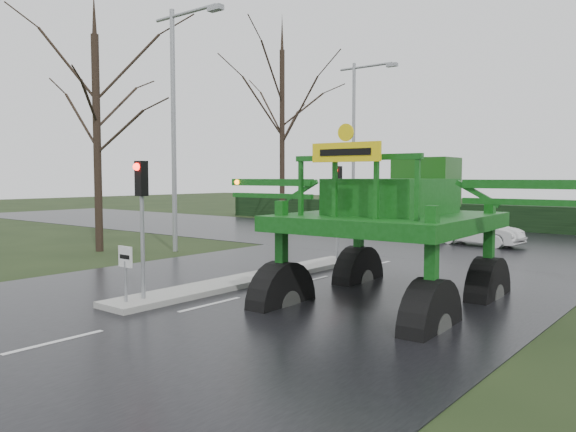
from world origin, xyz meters
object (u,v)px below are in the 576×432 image
Objects in this scene: crop_sprayer at (288,201)px; white_sedan at (478,246)px; keep_left_sign at (125,265)px; street_light_left_near at (178,108)px; traffic_signal_near at (142,200)px; street_light_left_far at (358,130)px; traffic_signal_mid at (337,192)px.

white_sedan is (-0.52, 14.59, -2.54)m from crop_sprayer.
keep_left_sign is 11.32m from street_light_left_near.
keep_left_sign is at bearing -90.00° from traffic_signal_near.
white_sedan is (8.96, -4.00, -5.99)m from street_light_left_far.
street_light_left_far is 21.16m from crop_sprayer.
traffic_signal_mid is (0.00, 8.99, 1.53)m from keep_left_sign.
keep_left_sign is 1.61m from traffic_signal_near.
white_sedan is (2.07, 8.51, -2.59)m from traffic_signal_mid.
street_light_left_near is (-6.89, -1.49, 3.40)m from traffic_signal_mid.
street_light_left_near is 14.70m from white_sedan.
traffic_signal_mid is at bearing -61.14° from street_light_left_far.
white_sedan is at bearing 83.06° from traffic_signal_near.
keep_left_sign is at bearing -47.41° from street_light_left_near.
traffic_signal_mid is at bearing 12.21° from street_light_left_near.
traffic_signal_near is at bearing 90.00° from keep_left_sign.
crop_sprayer is (9.49, -18.59, -3.45)m from street_light_left_far.
crop_sprayer is at bearing -25.81° from street_light_left_near.
traffic_signal_mid is 0.37× the size of crop_sprayer.
street_light_left_far is at bearing 108.17° from traffic_signal_near.
traffic_signal_mid is 0.35× the size of street_light_left_far.
traffic_signal_near is 0.35× the size of street_light_left_far.
traffic_signal_mid is 6.61m from crop_sprayer.
keep_left_sign is 0.14× the size of crop_sprayer.
street_light_left_far reaches higher than traffic_signal_mid.
street_light_left_far reaches higher than crop_sprayer.
street_light_left_far reaches higher than traffic_signal_near.
traffic_signal_near is at bearing -45.47° from street_light_left_near.
traffic_signal_near is 0.90× the size of white_sedan.
street_light_left_near is (-6.89, 7.50, 4.93)m from keep_left_sign.
traffic_signal_near reaches higher than white_sedan.
traffic_signal_mid reaches higher than white_sedan.
crop_sprayer reaches higher than keep_left_sign.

